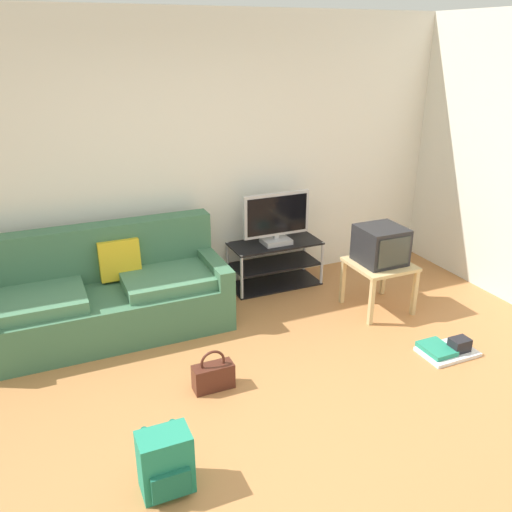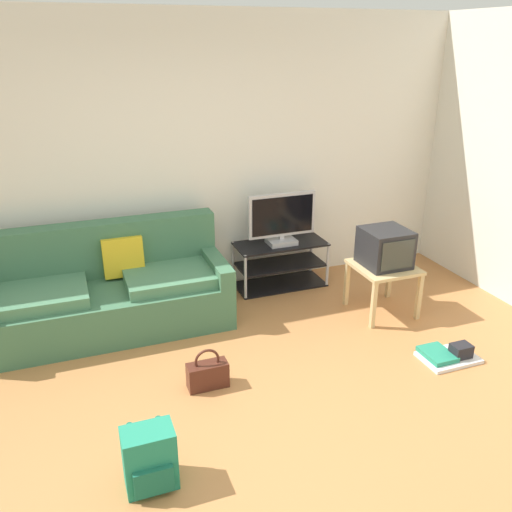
# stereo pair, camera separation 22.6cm
# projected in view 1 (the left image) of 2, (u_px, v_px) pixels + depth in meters

# --- Properties ---
(ground_plane) EXTENTS (9.00, 9.80, 0.02)m
(ground_plane) POSITION_uv_depth(u_px,v_px,m) (270.00, 442.00, 3.47)
(ground_plane) COLOR #B27542
(wall_back) EXTENTS (9.00, 0.10, 2.70)m
(wall_back) POSITION_uv_depth(u_px,v_px,m) (163.00, 162.00, 5.04)
(wall_back) COLOR silver
(wall_back) RESTS_ON ground_plane
(couch) EXTENTS (2.12, 0.85, 0.90)m
(couch) POSITION_uv_depth(u_px,v_px,m) (104.00, 296.00, 4.68)
(couch) COLOR #3D6B4C
(couch) RESTS_ON ground_plane
(tv_stand) EXTENTS (0.94, 0.42, 0.48)m
(tv_stand) POSITION_uv_depth(u_px,v_px,m) (275.00, 264.00, 5.59)
(tv_stand) COLOR black
(tv_stand) RESTS_ON ground_plane
(flat_tv) EXTENTS (0.71, 0.22, 0.53)m
(flat_tv) POSITION_uv_depth(u_px,v_px,m) (276.00, 219.00, 5.38)
(flat_tv) COLOR #B2B2B7
(flat_tv) RESTS_ON tv_stand
(side_table) EXTENTS (0.54, 0.54, 0.48)m
(side_table) POSITION_uv_depth(u_px,v_px,m) (380.00, 270.00, 5.03)
(side_table) COLOR tan
(side_table) RESTS_ON ground_plane
(crt_tv) EXTENTS (0.40, 0.41, 0.35)m
(crt_tv) POSITION_uv_depth(u_px,v_px,m) (381.00, 245.00, 4.95)
(crt_tv) COLOR #232326
(crt_tv) RESTS_ON side_table
(backpack) EXTENTS (0.30, 0.27, 0.39)m
(backpack) POSITION_uv_depth(u_px,v_px,m) (166.00, 463.00, 3.03)
(backpack) COLOR #238466
(backpack) RESTS_ON ground_plane
(handbag) EXTENTS (0.30, 0.13, 0.32)m
(handbag) POSITION_uv_depth(u_px,v_px,m) (213.00, 376.00, 3.95)
(handbag) COLOR #4C2319
(handbag) RESTS_ON ground_plane
(floor_tray) EXTENTS (0.46, 0.33, 0.14)m
(floor_tray) POSITION_uv_depth(u_px,v_px,m) (447.00, 349.00, 4.41)
(floor_tray) COLOR silver
(floor_tray) RESTS_ON ground_plane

